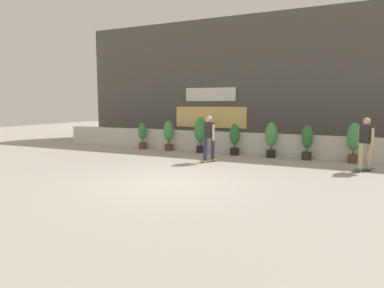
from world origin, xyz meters
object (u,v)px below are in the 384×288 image
(potted_plant_1, at_px, (169,134))
(potted_plant_3, at_px, (235,138))
(potted_plant_2, at_px, (200,132))
(potted_plant_5, at_px, (307,140))
(potted_plant_0, at_px, (142,135))
(potted_plant_4, at_px, (271,137))
(potted_plant_6, at_px, (354,140))
(skater_mid_plaza, at_px, (366,142))
(skater_foreground, at_px, (209,136))

(potted_plant_1, height_order, potted_plant_3, potted_plant_1)
(potted_plant_1, bearing_deg, potted_plant_2, 0.00)
(potted_plant_2, relative_size, potted_plant_5, 1.17)
(potted_plant_0, distance_m, potted_plant_2, 2.99)
(potted_plant_0, xyz_separation_m, potted_plant_1, (1.40, -0.00, 0.11))
(potted_plant_4, bearing_deg, potted_plant_6, 0.00)
(potted_plant_5, bearing_deg, potted_plant_3, 180.00)
(potted_plant_2, bearing_deg, potted_plant_1, -180.00)
(skater_mid_plaza, bearing_deg, skater_foreground, -174.27)
(skater_foreground, bearing_deg, potted_plant_6, 22.57)
(potted_plant_2, distance_m, potted_plant_4, 3.05)
(potted_plant_4, relative_size, skater_mid_plaza, 0.83)
(potted_plant_0, distance_m, potted_plant_3, 4.52)
(potted_plant_3, bearing_deg, potted_plant_2, 180.00)
(potted_plant_5, height_order, skater_foreground, skater_foreground)
(skater_mid_plaza, bearing_deg, potted_plant_5, 142.45)
(potted_plant_2, bearing_deg, skater_foreground, -58.51)
(potted_plant_0, height_order, potted_plant_6, potted_plant_6)
(potted_plant_4, bearing_deg, potted_plant_3, 180.00)
(skater_mid_plaza, bearing_deg, potted_plant_4, 155.73)
(potted_plant_3, height_order, potted_plant_4, potted_plant_4)
(potted_plant_4, height_order, potted_plant_5, potted_plant_4)
(potted_plant_3, bearing_deg, potted_plant_5, -0.00)
(potted_plant_1, relative_size, skater_foreground, 0.80)
(potted_plant_2, xyz_separation_m, potted_plant_6, (6.01, 0.00, -0.07))
(potted_plant_1, relative_size, potted_plant_2, 0.88)
(potted_plant_5, distance_m, potted_plant_6, 1.60)
(potted_plant_4, relative_size, potted_plant_5, 1.06)
(potted_plant_4, bearing_deg, potted_plant_2, 180.00)
(potted_plant_6, bearing_deg, potted_plant_2, 180.00)
(potted_plant_4, relative_size, potted_plant_6, 0.96)
(potted_plant_2, distance_m, potted_plant_3, 1.56)
(skater_foreground, height_order, skater_mid_plaza, same)
(skater_mid_plaza, bearing_deg, potted_plant_3, 162.85)
(potted_plant_1, bearing_deg, potted_plant_5, 0.00)
(potted_plant_6, bearing_deg, skater_mid_plaza, -77.68)
(potted_plant_2, height_order, potted_plant_4, potted_plant_2)
(potted_plant_1, xyz_separation_m, potted_plant_3, (3.12, 0.00, -0.06))
(potted_plant_3, relative_size, potted_plant_4, 0.92)
(potted_plant_6, bearing_deg, potted_plant_5, -180.00)
(potted_plant_1, bearing_deg, skater_foreground, -35.47)
(potted_plant_0, distance_m, potted_plant_1, 1.41)
(potted_plant_3, xyz_separation_m, skater_mid_plaza, (4.79, -1.48, 0.22))
(potted_plant_6, relative_size, skater_foreground, 0.86)
(potted_plant_3, distance_m, skater_mid_plaza, 5.01)
(potted_plant_4, bearing_deg, potted_plant_1, -180.00)
(potted_plant_2, height_order, potted_plant_6, potted_plant_2)
(skater_foreground, bearing_deg, potted_plant_0, 154.62)
(potted_plant_4, height_order, skater_mid_plaza, skater_mid_plaza)
(skater_foreground, bearing_deg, potted_plant_5, 31.96)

